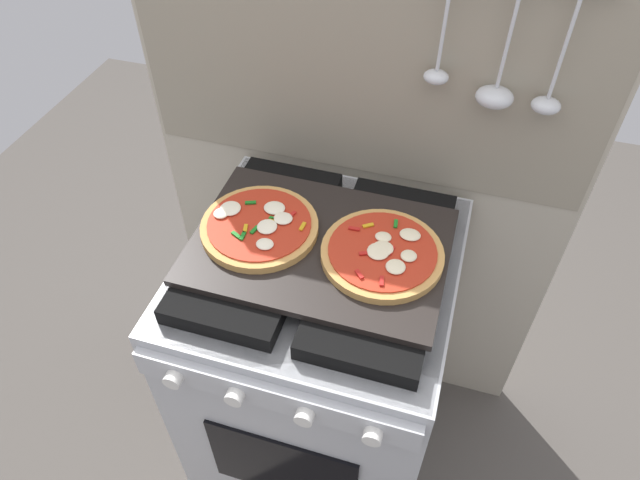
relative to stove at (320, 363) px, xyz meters
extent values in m
plane|color=#4C4742|center=(0.00, 0.00, -0.45)|extent=(4.00, 4.00, 0.00)
cube|color=#B2A893|center=(0.00, 0.34, 0.32)|extent=(1.10, 0.03, 1.55)
cube|color=gray|center=(0.00, 0.32, 0.70)|extent=(1.08, 0.00, 0.56)
cylinder|color=silver|center=(0.16, 0.29, 0.84)|extent=(0.01, 0.01, 0.19)
ellipsoid|color=silver|center=(0.16, 0.29, 0.73)|extent=(0.05, 0.04, 0.03)
cylinder|color=silver|center=(0.29, 0.29, 0.83)|extent=(0.01, 0.01, 0.21)
ellipsoid|color=silver|center=(0.29, 0.29, 0.70)|extent=(0.08, 0.07, 0.04)
cylinder|color=silver|center=(0.39, 0.29, 0.82)|extent=(0.01, 0.01, 0.21)
ellipsoid|color=silver|center=(0.39, 0.29, 0.70)|extent=(0.06, 0.05, 0.03)
cube|color=#B7BABF|center=(0.00, 0.00, -0.02)|extent=(0.60, 0.60, 0.86)
cube|color=black|center=(0.00, 0.00, 0.40)|extent=(0.59, 0.59, 0.01)
cube|color=black|center=(-0.14, 0.00, 0.43)|extent=(0.24, 0.51, 0.04)
cube|color=black|center=(0.14, 0.00, 0.43)|extent=(0.24, 0.51, 0.04)
cube|color=#B7BABF|center=(0.00, -0.31, 0.35)|extent=(0.58, 0.02, 0.07)
cylinder|color=silver|center=(-0.20, -0.33, 0.35)|extent=(0.04, 0.02, 0.04)
cylinder|color=silver|center=(-0.07, -0.33, 0.35)|extent=(0.04, 0.02, 0.04)
cylinder|color=silver|center=(0.07, -0.33, 0.35)|extent=(0.04, 0.02, 0.04)
cylinder|color=silver|center=(0.20, -0.33, 0.35)|extent=(0.04, 0.02, 0.04)
cube|color=black|center=(0.00, -0.30, 0.00)|extent=(0.36, 0.01, 0.28)
cube|color=black|center=(0.00, 0.00, 0.46)|extent=(0.54, 0.38, 0.02)
cylinder|color=tan|center=(-0.14, 0.00, 0.47)|extent=(0.25, 0.25, 0.02)
cylinder|color=#B72D19|center=(-0.14, 0.00, 0.49)|extent=(0.22, 0.22, 0.00)
ellipsoid|color=#F4EACC|center=(-0.21, 0.02, 0.49)|extent=(0.05, 0.05, 0.01)
ellipsoid|color=#F4EACC|center=(-0.22, 0.00, 0.49)|extent=(0.03, 0.03, 0.01)
ellipsoid|color=#F4EACC|center=(-0.12, 0.05, 0.49)|extent=(0.05, 0.04, 0.01)
ellipsoid|color=#F4EACC|center=(-0.10, -0.06, 0.49)|extent=(0.04, 0.03, 0.01)
ellipsoid|color=#F4EACC|center=(-0.09, 0.03, 0.49)|extent=(0.04, 0.04, 0.01)
ellipsoid|color=#F4EACC|center=(-0.11, -0.01, 0.49)|extent=(0.04, 0.05, 0.01)
cube|color=#19721E|center=(-0.15, -0.05, 0.49)|extent=(0.01, 0.02, 0.00)
cube|color=gold|center=(-0.04, 0.02, 0.49)|extent=(0.01, 0.02, 0.00)
cube|color=#19721E|center=(-0.14, -0.02, 0.49)|extent=(0.01, 0.03, 0.00)
cube|color=#19721E|center=(-0.18, 0.05, 0.49)|extent=(0.03, 0.02, 0.00)
cube|color=red|center=(-0.08, 0.04, 0.49)|extent=(0.02, 0.03, 0.00)
cube|color=#19721E|center=(-0.17, -0.05, 0.49)|extent=(0.03, 0.02, 0.00)
cube|color=#19721E|center=(-0.10, -0.06, 0.49)|extent=(0.02, 0.01, 0.00)
cube|color=gold|center=(-0.12, 0.01, 0.49)|extent=(0.02, 0.02, 0.00)
cube|color=gold|center=(-0.16, -0.03, 0.49)|extent=(0.01, 0.03, 0.00)
cube|color=#19721E|center=(-0.11, 0.02, 0.49)|extent=(0.02, 0.01, 0.00)
cylinder|color=tan|center=(0.13, 0.00, 0.47)|extent=(0.25, 0.25, 0.02)
cylinder|color=#B72D19|center=(0.13, 0.00, 0.49)|extent=(0.22, 0.22, 0.00)
ellipsoid|color=beige|center=(0.13, 0.03, 0.49)|extent=(0.03, 0.03, 0.01)
ellipsoid|color=beige|center=(0.18, 0.05, 0.49)|extent=(0.03, 0.03, 0.01)
ellipsoid|color=beige|center=(0.13, -0.01, 0.49)|extent=(0.05, 0.05, 0.01)
ellipsoid|color=beige|center=(0.13, 0.00, 0.49)|extent=(0.04, 0.04, 0.01)
ellipsoid|color=beige|center=(0.17, -0.04, 0.49)|extent=(0.04, 0.04, 0.01)
ellipsoid|color=beige|center=(0.19, 0.00, 0.49)|extent=(0.03, 0.03, 0.01)
ellipsoid|color=beige|center=(0.18, 0.06, 0.49)|extent=(0.04, 0.04, 0.01)
cube|color=gold|center=(0.09, 0.06, 0.49)|extent=(0.02, 0.02, 0.00)
cube|color=red|center=(0.15, -0.08, 0.49)|extent=(0.01, 0.03, 0.00)
cube|color=red|center=(0.10, -0.02, 0.49)|extent=(0.03, 0.02, 0.00)
cube|color=gold|center=(0.18, 0.05, 0.49)|extent=(0.01, 0.02, 0.00)
cube|color=red|center=(0.06, 0.04, 0.49)|extent=(0.02, 0.01, 0.00)
cube|color=red|center=(0.15, 0.00, 0.49)|extent=(0.01, 0.02, 0.00)
cube|color=red|center=(0.11, -0.08, 0.49)|extent=(0.02, 0.02, 0.00)
cube|color=#19721E|center=(0.14, 0.08, 0.49)|extent=(0.01, 0.02, 0.00)
camera|label=1|loc=(0.24, -0.80, 1.34)|focal=32.20mm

